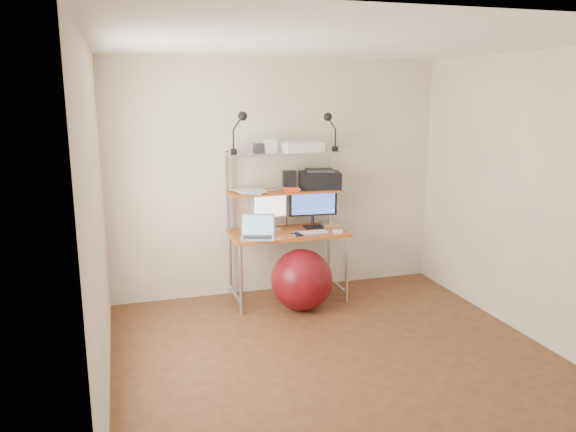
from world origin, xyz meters
The scene contains 20 objects.
room centered at (0.00, 0.00, 1.25)m, with size 3.60×3.60×3.60m.
computer_desk centered at (0.00, 1.50, 0.96)m, with size 1.20×0.60×1.57m.
wall_outlet centered at (0.85, 1.79, 0.30)m, with size 0.08×0.01×0.12m, color white.
monitor_silver centered at (-0.15, 1.59, 0.98)m, with size 0.41×0.18×0.46m.
monitor_black centered at (0.31, 1.54, 1.00)m, with size 0.52×0.16×0.52m.
laptop centered at (-0.36, 1.28, 0.79)m, with size 0.39×0.35×0.29m.
keyboard centered at (0.20, 1.33, 0.75)m, with size 0.37×0.11×0.01m, color white.
mouse centered at (0.48, 1.26, 0.75)m, with size 0.09×0.06×0.03m, color white.
mac_mini centered at (0.51, 1.57, 0.76)m, with size 0.19×0.19×0.04m, color silver.
phone centered at (0.06, 1.29, 0.75)m, with size 0.08×0.14×0.01m, color black.
printer centered at (0.40, 1.59, 1.25)m, with size 0.47×0.37×0.20m.
nas_cube centered at (0.06, 1.57, 1.25)m, with size 0.14×0.14×0.20m, color black.
red_box centered at (0.05, 1.49, 1.17)m, with size 0.16×0.11×0.04m, color #CD4420.
scanner centered at (0.18, 1.57, 1.60)m, with size 0.45×0.32×0.11m.
box_white centered at (-0.15, 1.57, 1.62)m, with size 0.11×0.10×0.13m, color white.
box_grey centered at (-0.26, 1.60, 1.60)m, with size 0.09×0.09×0.09m, color #2E2E31.
clip_lamp_left centered at (-0.46, 1.50, 1.85)m, with size 0.17×0.09×0.42m.
clip_lamp_right centered at (0.46, 1.50, 1.84)m, with size 0.16×0.09×0.40m.
exercise_ball centered at (0.06, 1.14, 0.31)m, with size 0.62×0.62×0.62m, color maroon.
paper_stack centered at (-0.37, 1.57, 1.16)m, with size 0.41×0.41×0.02m.
Camera 1 is at (-1.64, -3.94, 2.15)m, focal length 35.00 mm.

